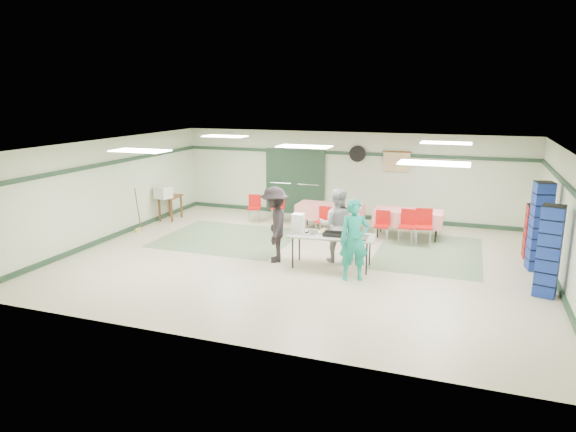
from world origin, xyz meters
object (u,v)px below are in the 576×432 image
(volunteer_teal, at_px, (354,240))
(crate_stack_red, at_px, (534,232))
(office_printer, at_px, (163,192))
(chair_c, at_px, (424,223))
(printer_table, at_px, (170,200))
(chair_a, at_px, (408,223))
(volunteer_grey, at_px, (337,225))
(crate_stack_blue_b, at_px, (549,251))
(chair_loose_a, at_px, (278,204))
(dining_table_a, at_px, (408,217))
(serving_table, at_px, (332,237))
(dining_table_b, at_px, (330,211))
(chair_d, at_px, (324,218))
(volunteer_dark, at_px, (275,224))
(chair_loose_b, at_px, (254,205))
(chair_b, at_px, (382,223))
(crate_stack_blue_a, at_px, (540,227))
(broom, at_px, (138,209))

(volunteer_teal, distance_m, crate_stack_red, 4.70)
(volunteer_teal, distance_m, office_printer, 7.22)
(chair_c, xyz_separation_m, printer_table, (-7.72, 0.17, 0.04))
(chair_a, bearing_deg, volunteer_grey, -118.98)
(crate_stack_blue_b, relative_size, office_printer, 4.00)
(crate_stack_red, bearing_deg, chair_a, 174.07)
(chair_loose_a, bearing_deg, crate_stack_red, -27.60)
(chair_c, distance_m, crate_stack_red, 2.60)
(dining_table_a, bearing_deg, serving_table, -114.19)
(volunteer_grey, height_order, chair_loose_a, volunteer_grey)
(dining_table_b, height_order, chair_loose_a, chair_loose_a)
(serving_table, height_order, chair_loose_a, chair_loose_a)
(chair_c, distance_m, crate_stack_blue_b, 3.83)
(chair_a, bearing_deg, chair_d, -174.83)
(volunteer_teal, xyz_separation_m, volunteer_grey, (-0.65, 1.09, 0.00))
(volunteer_dark, bearing_deg, chair_loose_b, -171.71)
(volunteer_teal, height_order, chair_loose_b, volunteer_teal)
(printer_table, bearing_deg, dining_table_b, -0.41)
(volunteer_grey, xyz_separation_m, chair_loose_b, (-3.35, 2.92, -0.36))
(volunteer_teal, distance_m, volunteer_grey, 1.27)
(crate_stack_red, height_order, printer_table, crate_stack_red)
(serving_table, relative_size, chair_b, 2.41)
(dining_table_b, height_order, chair_c, chair_c)
(dining_table_b, xyz_separation_m, crate_stack_blue_a, (5.24, -1.76, 0.43))
(chair_a, xyz_separation_m, office_printer, (-7.32, -0.19, 0.37))
(serving_table, bearing_deg, chair_c, 50.71)
(chair_loose_a, distance_m, printer_table, 3.38)
(crate_stack_red, xyz_separation_m, broom, (-10.38, -1.07, -0.00))
(chair_b, relative_size, chair_loose_b, 0.99)
(printer_table, xyz_separation_m, broom, (-0.08, -1.55, 0.03))
(dining_table_b, relative_size, office_printer, 4.15)
(volunteer_dark, relative_size, dining_table_b, 0.95)
(volunteer_dark, relative_size, crate_stack_red, 1.36)
(chair_d, height_order, broom, broom)
(office_printer, bearing_deg, chair_loose_a, 34.43)
(dining_table_b, relative_size, chair_loose_a, 2.08)
(chair_b, bearing_deg, volunteer_teal, -92.60)
(volunteer_dark, relative_size, printer_table, 2.14)
(chair_b, bearing_deg, chair_c, -0.61)
(volunteer_teal, xyz_separation_m, chair_loose_a, (-3.31, 4.22, -0.31))
(serving_table, xyz_separation_m, volunteer_teal, (0.65, -0.61, 0.15))
(crate_stack_blue_a, xyz_separation_m, crate_stack_blue_b, (0.00, -1.61, -0.10))
(serving_table, distance_m, crate_stack_blue_a, 4.58)
(printer_table, bearing_deg, volunteer_grey, -25.61)
(chair_c, height_order, crate_stack_red, crate_stack_red)
(dining_table_a, bearing_deg, office_printer, -175.32)
(chair_loose_a, xyz_separation_m, crate_stack_blue_b, (7.03, -3.85, 0.35))
(dining_table_a, relative_size, printer_table, 2.22)
(chair_a, bearing_deg, chair_b, -174.37)
(chair_loose_a, bearing_deg, broom, -160.80)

